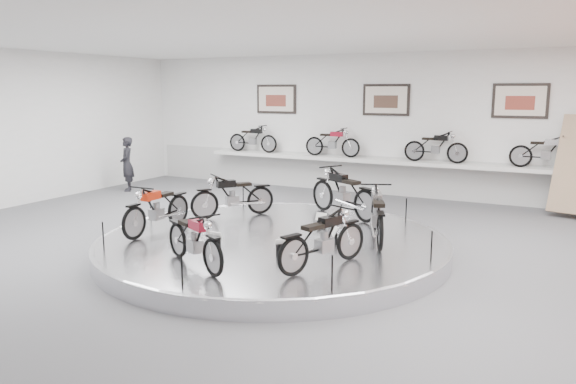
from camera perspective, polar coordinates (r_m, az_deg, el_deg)
The scene contains 21 objects.
floor at distance 10.18m, azimuth -2.40°, elevation -6.62°, with size 16.00×16.00×0.00m, color #535356.
ceiling at distance 9.80m, azimuth -2.58°, elevation 16.38°, with size 16.00×16.00×0.00m, color white.
wall_back at distance 16.23m, azimuth 9.89°, elevation 6.74°, with size 16.00×16.00×0.00m, color white.
dado_band at distance 16.36m, azimuth 9.71°, elevation 1.66°, with size 15.68×0.04×1.10m, color #BCBCBA.
display_platform at distance 10.39m, azimuth -1.59°, elevation -5.40°, with size 6.40×6.40×0.30m, color silver.
platform_rim at distance 10.36m, azimuth -1.59°, elevation -4.76°, with size 6.40×6.40×0.10m, color #B2B2BA.
shelf at distance 16.04m, azimuth 9.46°, elevation 3.12°, with size 11.00×0.55×0.10m, color silver.
poster_left at distance 17.53m, azimuth -1.21°, elevation 9.42°, with size 1.35×0.06×0.88m, color beige.
poster_center at distance 16.17m, azimuth 9.92°, elevation 9.21°, with size 1.35×0.06×0.88m, color beige.
poster_right at distance 15.49m, azimuth 22.52°, elevation 8.55°, with size 1.35×0.06×0.88m, color beige.
shelf_bike_a at distance 17.71m, azimuth -3.60°, elevation 5.25°, with size 1.22×0.42×0.73m, color black, non-canonical shape.
shelf_bike_b at distance 16.50m, azimuth 4.52°, elevation 4.88°, with size 1.22×0.42×0.73m, color maroon, non-canonical shape.
shelf_bike_c at distance 15.60m, azimuth 14.77°, elevation 4.26°, with size 1.22×0.42×0.73m, color black, non-canonical shape.
shelf_bike_d at distance 15.26m, azimuth 24.72°, elevation 3.53°, with size 1.22×0.42×0.73m, color #BABABE, non-canonical shape.
bike_a at distance 10.12m, azimuth 9.04°, elevation -2.23°, with size 1.66×0.59×0.98m, color #BABABE, non-canonical shape.
bike_b at distance 11.99m, azimuth 5.63°, elevation -0.02°, with size 1.79×0.63×1.05m, color black, non-canonical shape.
bike_c at distance 11.96m, azimuth -5.62°, elevation -0.34°, with size 1.58×0.56×0.93m, color black, non-canonical shape.
bike_d at distance 10.89m, azimuth -13.17°, elevation -1.60°, with size 1.59×0.56×0.94m, color #B3230B, non-canonical shape.
bike_e at distance 8.66m, azimuth -9.51°, elevation -4.74°, with size 1.48×0.52×0.87m, color maroon, non-canonical shape.
bike_f at distance 8.51m, azimuth 3.61°, elevation -4.75°, with size 1.54×0.54×0.90m, color black, non-canonical shape.
visitor at distance 17.34m, azimuth -16.04°, elevation 2.74°, with size 0.59×0.39×1.61m, color black.
Camera 1 is at (4.82, -8.47, 2.95)m, focal length 35.00 mm.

